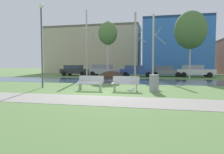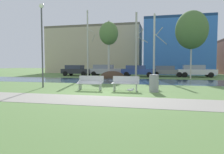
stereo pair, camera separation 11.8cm
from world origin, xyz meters
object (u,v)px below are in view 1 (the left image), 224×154
Objects in this scene: trash_bin at (154,83)px; seagull at (131,90)px; parked_wagon_fourth_grey at (166,71)px; parked_van_nearest_dark at (75,70)px; parked_sedan_second_silver at (104,70)px; streetlamp at (41,32)px; parked_hatch_third_blue at (137,71)px; bench_right at (126,83)px; parked_suv_fifth_white at (194,71)px; bench_left at (90,82)px.

trash_bin reaches higher than seagull.
parked_van_nearest_dark is at bearing -176.97° from parked_wagon_fourth_grey.
trash_bin is 18.27m from parked_van_nearest_dark.
streetlamp is at bearing -92.44° from parked_sedan_second_silver.
trash_bin is 0.23× the size of parked_hatch_third_blue.
parked_van_nearest_dark is 0.96× the size of parked_wagon_fourth_grey.
parked_hatch_third_blue is at bearing 94.17° from seagull.
parked_wagon_fourth_grey is at bearing 85.16° from trash_bin.
streetlamp is (-5.81, 0.57, 3.27)m from bench_right.
parked_hatch_third_blue is at bearing -174.21° from parked_suv_fifth_white.
seagull is at bearing -10.67° from bench_left.
parked_sedan_second_silver reaches higher than parked_wagon_fourth_grey.
bench_right is at bearing -5.58° from streetlamp.
streetlamp is at bearing 170.35° from seagull.
parked_sedan_second_silver reaches higher than parked_hatch_third_blue.
parked_van_nearest_dark is at bearing 122.61° from bench_right.
parked_van_nearest_dark is (-7.12, 14.55, 0.31)m from bench_left.
parked_sedan_second_silver is 1.05× the size of parked_hatch_third_blue.
bench_right is 0.39× the size of parked_van_nearest_dark.
streetlamp reaches higher than trash_bin.
bench_left is 14.49m from parked_hatch_third_blue.
parked_wagon_fourth_grey is at bearing 59.11° from streetlamp.
trash_bin is 16.47m from parked_sedan_second_silver.
parked_van_nearest_dark is 8.60m from parked_hatch_third_blue.
streetlamp is 1.33× the size of parked_wagon_fourth_grey.
parked_wagon_fourth_grey is (2.94, 15.20, 0.28)m from bench_right.
parked_van_nearest_dark is 15.75m from parked_suv_fifth_white.
parked_wagon_fourth_grey is (1.29, 15.27, 0.24)m from trash_bin.
streetlamp reaches higher than bench_left.
bench_right is 1.65m from trash_bin.
seagull is 16.76m from parked_suv_fifth_white.
bench_right is 6.69m from streetlamp.
trash_bin is 8.15m from streetlamp.
streetlamp is 15.05m from parked_hatch_third_blue.
bench_left is 0.36× the size of parked_suv_fifth_white.
parked_suv_fifth_white is at bearing 2.12° from parked_van_nearest_dark.
parked_van_nearest_dark reaches higher than trash_bin.
parked_van_nearest_dark reaches higher than parked_wagon_fourth_grey.
parked_suv_fifth_white is (8.62, 15.13, 0.33)m from bench_left.
parked_wagon_fourth_grey is at bearing 71.33° from bench_left.
streetlamp is at bearing -120.89° from parked_wagon_fourth_grey.
streetlamp is 14.72m from parked_van_nearest_dark.
trash_bin is 0.22× the size of parked_suv_fifth_white.
parked_van_nearest_dark reaches higher than bench_left.
parked_wagon_fourth_grey is at bearing 12.16° from parked_hatch_third_blue.
parked_suv_fifth_white is (12.24, 14.57, -2.95)m from streetlamp.
parked_suv_fifth_white is at bearing -1.05° from parked_wagon_fourth_grey.
parked_wagon_fourth_grey is 3.48m from parked_suv_fifth_white.
streetlamp is (-7.46, 0.64, 3.23)m from trash_bin.
parked_van_nearest_dark is at bearing 126.87° from trash_bin.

